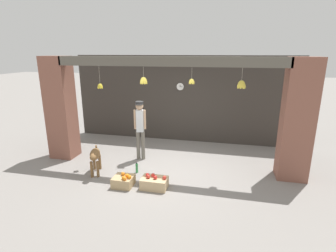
{
  "coord_description": "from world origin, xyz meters",
  "views": [
    {
      "loc": [
        1.52,
        -6.26,
        3.05
      ],
      "look_at": [
        0.0,
        0.38,
        1.12
      ],
      "focal_mm": 28.0,
      "sensor_mm": 36.0,
      "label": 1
    }
  ],
  "objects_px": {
    "wall_clock": "(180,87)",
    "shopkeeper": "(140,125)",
    "fruit_crate_oranges": "(124,181)",
    "dog": "(95,156)",
    "water_bottle": "(137,168)",
    "fruit_crate_apples": "(154,183)"
  },
  "relations": [
    {
      "from": "shopkeeper",
      "to": "wall_clock",
      "type": "distance_m",
      "value": 2.28
    },
    {
      "from": "dog",
      "to": "wall_clock",
      "type": "xyz_separation_m",
      "value": [
        1.63,
        3.11,
        1.43
      ]
    },
    {
      "from": "water_bottle",
      "to": "wall_clock",
      "type": "distance_m",
      "value": 3.4
    },
    {
      "from": "shopkeeper",
      "to": "wall_clock",
      "type": "height_order",
      "value": "wall_clock"
    },
    {
      "from": "fruit_crate_oranges",
      "to": "water_bottle",
      "type": "xyz_separation_m",
      "value": [
        0.07,
        0.75,
        -0.0
      ]
    },
    {
      "from": "shopkeeper",
      "to": "fruit_crate_apples",
      "type": "bearing_deg",
      "value": 107.26
    },
    {
      "from": "water_bottle",
      "to": "dog",
      "type": "bearing_deg",
      "value": -164.23
    },
    {
      "from": "water_bottle",
      "to": "wall_clock",
      "type": "bearing_deg",
      "value": 77.7
    },
    {
      "from": "fruit_crate_oranges",
      "to": "wall_clock",
      "type": "relative_size",
      "value": 1.78
    },
    {
      "from": "fruit_crate_oranges",
      "to": "dog",
      "type": "bearing_deg",
      "value": 154.13
    },
    {
      "from": "fruit_crate_oranges",
      "to": "wall_clock",
      "type": "bearing_deg",
      "value": 79.19
    },
    {
      "from": "shopkeeper",
      "to": "fruit_crate_oranges",
      "type": "distance_m",
      "value": 1.88
    },
    {
      "from": "dog",
      "to": "fruit_crate_apples",
      "type": "xyz_separation_m",
      "value": [
        1.68,
        -0.38,
        -0.35
      ]
    },
    {
      "from": "water_bottle",
      "to": "fruit_crate_apples",
      "type": "bearing_deg",
      "value": -45.28
    },
    {
      "from": "dog",
      "to": "fruit_crate_oranges",
      "type": "relative_size",
      "value": 1.88
    },
    {
      "from": "shopkeeper",
      "to": "wall_clock",
      "type": "bearing_deg",
      "value": -123.83
    },
    {
      "from": "dog",
      "to": "fruit_crate_apples",
      "type": "height_order",
      "value": "dog"
    },
    {
      "from": "dog",
      "to": "fruit_crate_oranges",
      "type": "distance_m",
      "value": 1.12
    },
    {
      "from": "shopkeeper",
      "to": "fruit_crate_oranges",
      "type": "relative_size",
      "value": 3.74
    },
    {
      "from": "dog",
      "to": "shopkeeper",
      "type": "height_order",
      "value": "shopkeeper"
    },
    {
      "from": "wall_clock",
      "to": "dog",
      "type": "bearing_deg",
      "value": -117.68
    },
    {
      "from": "wall_clock",
      "to": "shopkeeper",
      "type": "bearing_deg",
      "value": -112.54
    }
  ]
}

